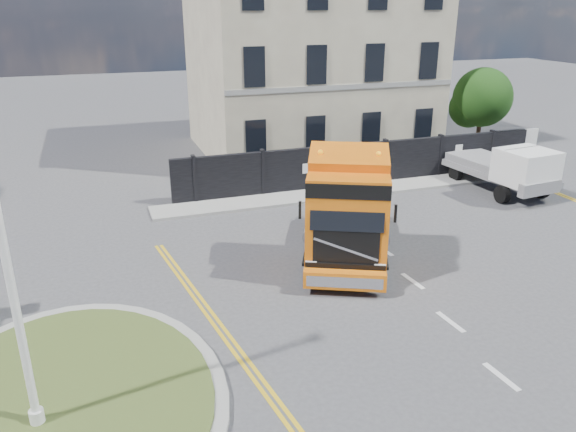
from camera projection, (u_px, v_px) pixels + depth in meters
name	position (u px, v px, depth m)	size (l,w,h in m)	color
ground	(319.00, 290.00, 16.67)	(120.00, 120.00, 0.00)	#424244
traffic_island	(66.00, 404.00, 11.83)	(6.80, 6.80, 0.17)	gray
hoarding_fence	(376.00, 163.00, 26.28)	(18.80, 0.25, 2.00)	black
georgian_building	(308.00, 46.00, 31.04)	(12.30, 10.30, 12.80)	beige
tree	(479.00, 100.00, 30.71)	(3.20, 3.20, 4.80)	#382619
pavement_far	(373.00, 189.00, 25.65)	(20.00, 1.60, 0.12)	gray
truck	(347.00, 216.00, 17.73)	(4.87, 6.77, 3.82)	black
flatbed_pickup	(515.00, 170.00, 24.48)	(2.62, 5.52, 2.22)	slate
lamppost_island	(6.00, 257.00, 9.92)	(0.22, 0.45, 7.26)	silver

